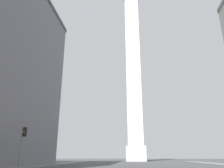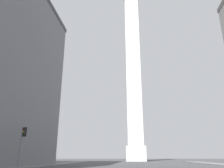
% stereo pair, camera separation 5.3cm
% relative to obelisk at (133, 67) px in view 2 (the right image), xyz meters
% --- Properties ---
extents(sidewalk_left, '(5.00, 101.00, 0.15)m').
position_rel_obelisk_xyz_m(sidewalk_left, '(-18.32, -53.87, -37.68)').
color(sidewalk_left, slate).
rests_on(sidewalk_left, ground_plane).
extents(obelisk, '(7.29, 7.29, 78.25)m').
position_rel_obelisk_xyz_m(obelisk, '(0.00, 0.00, 0.00)').
color(obelisk, silver).
rests_on(obelisk, ground_plane).
extents(traffic_light_mid_left, '(0.76, 0.52, 5.77)m').
position_rel_obelisk_xyz_m(traffic_light_mid_left, '(-15.94, -55.11, -33.95)').
color(traffic_light_mid_left, slate).
rests_on(traffic_light_mid_left, ground_plane).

